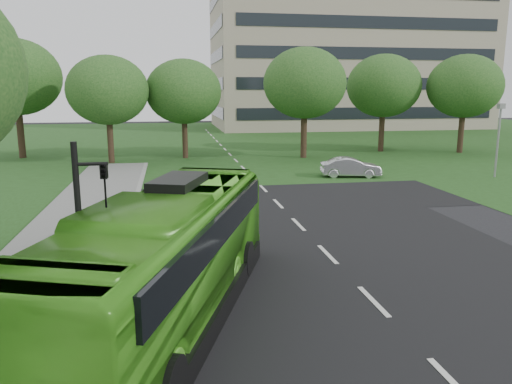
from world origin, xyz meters
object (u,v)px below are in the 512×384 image
(tree_park_d, at_px, (384,86))
(tree_park_f, at_px, (15,77))
(traffic_light, at_px, (87,233))
(camera_pole, at_px, (499,130))
(tree_park_e, at_px, (465,86))
(sedan, at_px, (350,167))
(tree_park_a, at_px, (108,90))
(tree_park_b, at_px, (184,92))
(bus, at_px, (165,259))
(office_building, at_px, (346,44))
(tree_park_c, at_px, (305,83))

(tree_park_d, distance_m, tree_park_f, 31.73)
(traffic_light, distance_m, camera_pole, 29.45)
(tree_park_d, height_order, tree_park_e, tree_park_d)
(sedan, distance_m, traffic_light, 24.56)
(tree_park_a, height_order, camera_pole, tree_park_a)
(tree_park_b, bearing_deg, sedan, -47.43)
(bus, bearing_deg, office_building, 86.86)
(tree_park_e, bearing_deg, camera_pole, -112.60)
(camera_pole, bearing_deg, tree_park_e, 80.69)
(tree_park_b, xyz_separation_m, traffic_light, (-3.07, -31.75, -2.79))
(tree_park_c, height_order, traffic_light, tree_park_c)
(tree_park_b, height_order, tree_park_c, tree_park_c)
(office_building, bearing_deg, tree_park_e, -91.75)
(office_building, distance_m, tree_park_d, 33.66)
(tree_park_d, xyz_separation_m, tree_park_e, (6.73, -2.15, -0.04))
(tree_park_c, bearing_deg, tree_park_e, 3.43)
(bus, bearing_deg, camera_pole, 59.38)
(bus, bearing_deg, tree_park_b, 107.19)
(tree_park_a, height_order, sedan, tree_park_a)
(office_building, bearing_deg, tree_park_f, -141.68)
(bus, bearing_deg, tree_park_f, 130.13)
(office_building, relative_size, camera_pole, 8.37)
(sedan, xyz_separation_m, camera_pole, (9.31, -1.76, 2.45))
(tree_park_c, height_order, sedan, tree_park_c)
(office_building, relative_size, tree_park_b, 4.92)
(office_building, bearing_deg, traffic_light, -113.92)
(tree_park_e, relative_size, camera_pole, 1.83)
(camera_pole, bearing_deg, bus, -127.38)
(bus, height_order, traffic_light, traffic_light)
(office_building, xyz_separation_m, tree_park_b, (-25.94, -33.65, -7.00))
(sedan, relative_size, traffic_light, 0.84)
(tree_park_b, height_order, sedan, tree_park_b)
(tree_park_d, height_order, bus, tree_park_d)
(tree_park_f, distance_m, camera_pole, 36.86)
(bus, xyz_separation_m, sedan, (11.91, 19.16, -0.96))
(tree_park_d, bearing_deg, traffic_light, -122.52)
(tree_park_a, bearing_deg, traffic_light, -84.72)
(tree_park_d, distance_m, tree_park_e, 7.07)
(tree_park_d, relative_size, sedan, 2.28)
(tree_park_d, distance_m, camera_pole, 14.99)
(tree_park_f, xyz_separation_m, bus, (12.03, -32.90, -5.06))
(traffic_light, bearing_deg, tree_park_c, 74.57)
(tree_park_d, distance_m, sedan, 15.96)
(bus, xyz_separation_m, traffic_light, (-1.56, -1.28, 1.11))
(tree_park_a, distance_m, tree_park_e, 30.75)
(tree_park_a, distance_m, tree_park_b, 6.13)
(tree_park_b, xyz_separation_m, sedan, (10.39, -11.31, -4.86))
(tree_park_c, xyz_separation_m, tree_park_f, (-23.42, 3.93, 0.48))
(office_building, height_order, tree_park_d, office_building)
(office_building, xyz_separation_m, sedan, (-15.55, -44.96, -11.86))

